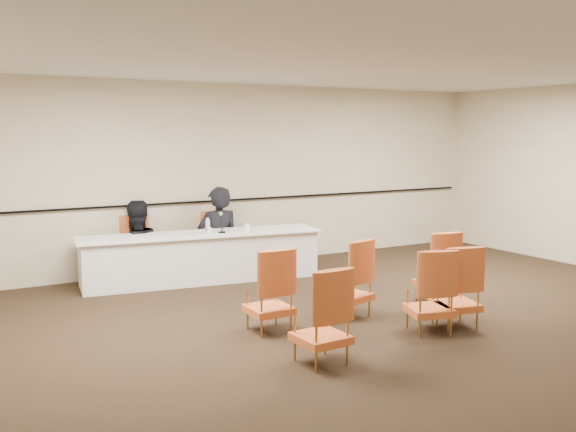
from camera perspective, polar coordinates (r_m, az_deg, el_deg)
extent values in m
plane|color=black|center=(7.53, 8.14, -9.66)|extent=(10.00, 10.00, 0.00)
plane|color=silver|center=(7.25, 8.59, 13.65)|extent=(10.00, 10.00, 0.00)
cube|color=beige|center=(10.66, -5.08, 3.60)|extent=(10.00, 0.04, 3.00)
cube|color=black|center=(10.66, -4.96, 1.44)|extent=(9.80, 0.04, 0.03)
imported|color=black|center=(10.28, -6.19, -2.66)|extent=(0.72, 0.50, 1.90)
imported|color=black|center=(10.03, -13.38, -3.52)|extent=(0.94, 0.80, 1.72)
cube|color=silver|center=(9.67, -5.73, -1.44)|extent=(0.33, 0.26, 0.00)
cylinder|color=white|center=(9.52, -6.99, -1.30)|extent=(0.07, 0.07, 0.10)
cylinder|color=white|center=(9.67, -3.64, -1.06)|extent=(0.09, 0.09, 0.12)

